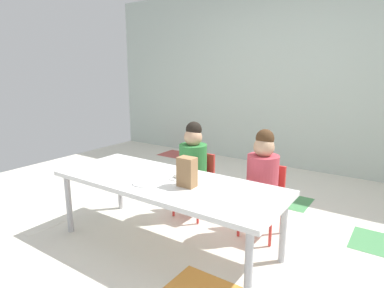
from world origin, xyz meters
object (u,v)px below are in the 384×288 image
(paper_plate_near_edge, at_px, (180,178))
(donut_powdered_on_plate, at_px, (180,175))
(seated_child_near_camera, at_px, (194,160))
(seated_child_middle_seat, at_px, (263,173))
(craft_table, at_px, (166,186))
(paper_bag_brown, at_px, (187,172))
(paper_plate_center_table, at_px, (145,183))

(paper_plate_near_edge, height_order, donut_powdered_on_plate, donut_powdered_on_plate)
(seated_child_near_camera, xyz_separation_m, paper_plate_near_edge, (0.20, -0.48, 0.00))
(seated_child_middle_seat, distance_m, paper_plate_near_edge, 0.69)
(craft_table, distance_m, seated_child_middle_seat, 0.81)
(paper_bag_brown, bearing_deg, paper_plate_center_table, -156.03)
(paper_bag_brown, height_order, donut_powdered_on_plate, paper_bag_brown)
(seated_child_middle_seat, distance_m, donut_powdered_on_plate, 0.69)
(craft_table, bearing_deg, paper_plate_near_edge, 59.82)
(seated_child_middle_seat, xyz_separation_m, paper_plate_center_table, (-0.64, -0.74, 0.00))
(craft_table, distance_m, donut_powdered_on_plate, 0.14)
(paper_plate_center_table, bearing_deg, seated_child_middle_seat, 49.01)
(paper_bag_brown, relative_size, paper_plate_near_edge, 1.22)
(seated_child_middle_seat, height_order, paper_plate_near_edge, seated_child_middle_seat)
(paper_plate_center_table, xyz_separation_m, donut_powdered_on_plate, (0.14, 0.25, 0.02))
(paper_bag_brown, height_order, paper_plate_near_edge, paper_bag_brown)
(seated_child_near_camera, relative_size, paper_plate_center_table, 5.10)
(seated_child_middle_seat, relative_size, paper_plate_near_edge, 5.10)
(seated_child_middle_seat, xyz_separation_m, paper_plate_near_edge, (-0.50, -0.48, 0.00))
(paper_bag_brown, bearing_deg, craft_table, 175.10)
(paper_plate_near_edge, distance_m, donut_powdered_on_plate, 0.02)
(paper_plate_center_table, height_order, donut_powdered_on_plate, donut_powdered_on_plate)
(seated_child_near_camera, distance_m, paper_plate_center_table, 0.74)
(paper_plate_center_table, bearing_deg, seated_child_near_camera, 94.09)
(seated_child_near_camera, distance_m, donut_powdered_on_plate, 0.52)
(craft_table, xyz_separation_m, seated_child_near_camera, (-0.14, 0.59, 0.05))
(donut_powdered_on_plate, bearing_deg, paper_plate_near_edge, 0.00)
(seated_child_middle_seat, distance_m, paper_plate_center_table, 0.98)
(seated_child_middle_seat, height_order, paper_plate_center_table, seated_child_middle_seat)
(craft_table, height_order, seated_child_middle_seat, seated_child_middle_seat)
(paper_plate_near_edge, xyz_separation_m, paper_plate_center_table, (-0.14, -0.25, 0.00))
(craft_table, relative_size, donut_powdered_on_plate, 18.20)
(paper_plate_near_edge, bearing_deg, seated_child_middle_seat, 44.37)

